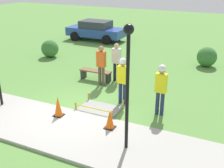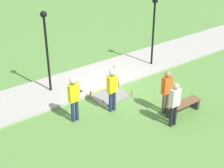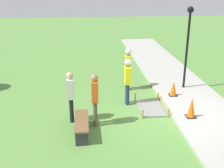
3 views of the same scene
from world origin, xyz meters
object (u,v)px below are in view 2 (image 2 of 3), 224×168
bystander_in_orange_shirt (167,89)px  lamppost_far (154,21)px  lamppost_near (46,40)px  park_bench (183,106)px  traffic_cone_near_patch (114,72)px  bystander_in_gray_shirt (175,102)px  worker_assistant (74,95)px  worker_supervisor (112,86)px  traffic_cone_far_patch (77,85)px

bystander_in_orange_shirt → lamppost_far: 4.61m
lamppost_near → park_bench: bearing=127.3°
traffic_cone_near_patch → bystander_in_gray_shirt: bearing=85.7°
bystander_in_orange_shirt → lamppost_near: 5.36m
worker_assistant → park_bench: bearing=151.2°
bystander_in_orange_shirt → lamppost_far: lamppost_far is taller
lamppost_near → bystander_in_gray_shirt: bearing=117.5°
worker_supervisor → bystander_in_orange_shirt: (-1.64, 1.37, -0.08)m
bystander_in_gray_shirt → park_bench: bearing=-159.2°
traffic_cone_near_patch → worker_supervisor: worker_supervisor is taller
traffic_cone_near_patch → traffic_cone_far_patch: size_ratio=1.14×
traffic_cone_near_patch → worker_supervisor: (1.58, 2.09, 0.68)m
traffic_cone_far_patch → lamppost_near: bearing=-40.6°
bystander_in_orange_shirt → lamppost_near: size_ratio=0.51×
lamppost_near → worker_assistant: bearing=84.6°
worker_supervisor → bystander_in_gray_shirt: worker_supervisor is taller
bystander_in_orange_shirt → lamppost_far: bearing=-124.4°
worker_supervisor → lamppost_far: bearing=-151.2°
traffic_cone_far_patch → bystander_in_orange_shirt: bystander_in_orange_shirt is taller
worker_assistant → lamppost_far: 6.20m
bystander_in_gray_shirt → worker_assistant: bearing=-40.5°
bystander_in_orange_shirt → lamppost_far: size_ratio=0.54×
park_bench → worker_assistant: worker_assistant is taller
bystander_in_orange_shirt → traffic_cone_far_patch: bearing=-58.6°
worker_supervisor → worker_assistant: (1.60, -0.26, 0.03)m
lamppost_near → traffic_cone_far_patch: bearing=139.4°
worker_assistant → lamppost_far: lamppost_far is taller
worker_assistant → bystander_in_orange_shirt: bearing=153.4°
traffic_cone_far_patch → worker_assistant: size_ratio=0.34×
lamppost_far → park_bench: bearing=64.8°
worker_assistant → traffic_cone_far_patch: bearing=-122.7°
traffic_cone_near_patch → worker_assistant: 3.74m
traffic_cone_near_patch → bystander_in_orange_shirt: bearing=91.0°
park_bench → traffic_cone_far_patch: bearing=-55.7°
lamppost_near → bystander_in_orange_shirt: bearing=125.5°
lamppost_far → lamppost_near: bearing=-5.8°
traffic_cone_far_patch → lamppost_far: lamppost_far is taller
worker_supervisor → lamppost_far: 4.88m
traffic_cone_far_patch → bystander_in_orange_shirt: 4.06m
traffic_cone_near_patch → lamppost_near: lamppost_near is taller
park_bench → lamppost_near: bearing=-52.7°
bystander_in_orange_shirt → park_bench: bearing=140.2°
traffic_cone_near_patch → park_bench: bearing=99.0°
traffic_cone_far_patch → bystander_in_gray_shirt: size_ratio=0.36×
traffic_cone_near_patch → bystander_in_gray_shirt: bystander_in_gray_shirt is taller
lamppost_near → lamppost_far: size_ratio=1.05×
bystander_in_orange_shirt → lamppost_near: bearing=-54.5°
traffic_cone_near_patch → lamppost_far: size_ratio=0.22×
worker_supervisor → bystander_in_orange_shirt: bearing=140.2°
worker_supervisor → lamppost_far: (-4.13, -2.27, 1.24)m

